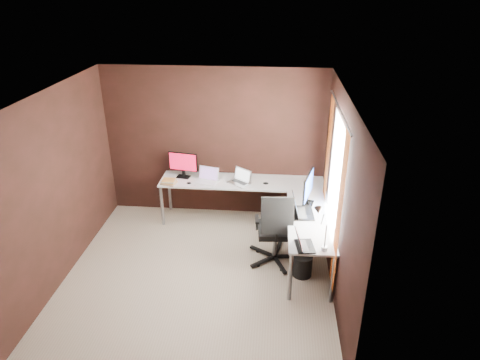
% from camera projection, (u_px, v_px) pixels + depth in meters
% --- Properties ---
extents(room, '(3.60, 3.60, 2.50)m').
position_uv_depth(room, '(222.00, 190.00, 5.41)').
color(room, tan).
rests_on(room, ground).
extents(desk, '(2.65, 2.25, 0.73)m').
position_uv_depth(desk, '(264.00, 198.00, 6.50)').
color(desk, silver).
rests_on(desk, ground).
extents(drawer_pedestal, '(0.42, 0.50, 0.60)m').
position_uv_depth(drawer_pedestal, '(301.00, 218.00, 6.71)').
color(drawer_pedestal, silver).
rests_on(drawer_pedestal, ground).
extents(monitor_left, '(0.48, 0.17, 0.42)m').
position_uv_depth(monitor_left, '(183.00, 163.00, 6.97)').
color(monitor_left, black).
rests_on(monitor_left, desk).
extents(monitor_right, '(0.20, 0.57, 0.48)m').
position_uv_depth(monitor_right, '(308.00, 187.00, 6.11)').
color(monitor_right, black).
rests_on(monitor_right, desk).
extents(laptop_white, '(0.39, 0.32, 0.23)m').
position_uv_depth(laptop_white, '(207.00, 178.00, 6.89)').
color(laptop_white, silver).
rests_on(laptop_white, desk).
extents(laptop_silver, '(0.41, 0.39, 0.22)m').
position_uv_depth(laptop_silver, '(240.00, 180.00, 6.85)').
color(laptop_silver, silver).
rests_on(laptop_silver, desk).
extents(laptop_black_big, '(0.32, 0.43, 0.27)m').
position_uv_depth(laptop_black_big, '(300.00, 210.00, 5.94)').
color(laptop_black_big, black).
rests_on(laptop_black_big, desk).
extents(laptop_black_small, '(0.26, 0.34, 0.21)m').
position_uv_depth(laptop_black_small, '(303.00, 244.00, 5.21)').
color(laptop_black_small, black).
rests_on(laptop_black_small, desk).
extents(book_stack, '(0.26, 0.23, 0.07)m').
position_uv_depth(book_stack, '(169.00, 182.00, 6.82)').
color(book_stack, '#A87C5A').
rests_on(book_stack, desk).
extents(mouse_left, '(0.09, 0.06, 0.03)m').
position_uv_depth(mouse_left, '(189.00, 183.00, 6.81)').
color(mouse_left, black).
rests_on(mouse_left, desk).
extents(mouse_corner, '(0.11, 0.09, 0.04)m').
position_uv_depth(mouse_corner, '(266.00, 183.00, 6.80)').
color(mouse_corner, black).
rests_on(mouse_corner, desk).
extents(desk_lamp, '(0.18, 0.21, 0.55)m').
position_uv_depth(desk_lamp, '(321.00, 223.00, 5.08)').
color(desk_lamp, slate).
rests_on(desk_lamp, desk).
extents(office_chair, '(0.63, 0.63, 1.12)m').
position_uv_depth(office_chair, '(275.00, 241.00, 6.06)').
color(office_chair, black).
rests_on(office_chair, ground).
extents(wastebasket, '(0.30, 0.30, 0.31)m').
position_uv_depth(wastebasket, '(302.00, 265.00, 5.84)').
color(wastebasket, black).
rests_on(wastebasket, ground).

